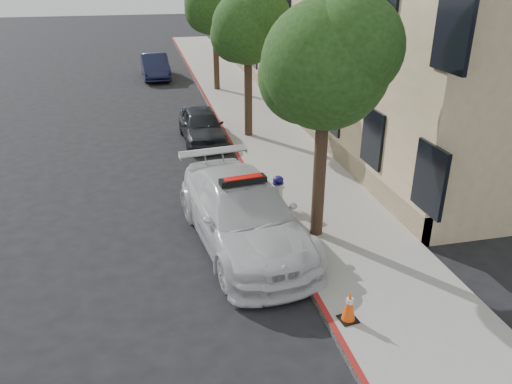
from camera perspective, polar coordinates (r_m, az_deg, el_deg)
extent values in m
plane|color=black|center=(13.73, -7.46, -2.52)|extent=(120.00, 120.00, 0.00)
cube|color=gray|center=(23.49, -1.23, 9.48)|extent=(3.20, 50.00, 0.15)
cube|color=maroon|center=(23.24, -5.00, 9.23)|extent=(0.12, 50.00, 0.15)
cylinder|color=black|center=(11.77, 7.28, 2.38)|extent=(0.30, 0.30, 3.30)
sphere|color=#183510|center=(11.09, 7.97, 14.17)|extent=(2.80, 2.80, 2.80)
sphere|color=#183510|center=(10.90, 10.71, 15.95)|extent=(2.24, 2.24, 2.24)
sphere|color=#183510|center=(11.31, 5.64, 12.94)|extent=(2.10, 2.10, 2.10)
cylinder|color=black|center=(19.14, -0.89, 11.13)|extent=(0.30, 0.30, 3.19)
sphere|color=#183510|center=(18.73, -0.94, 18.27)|extent=(2.60, 2.60, 2.60)
sphere|color=#183510|center=(18.48, 0.55, 19.43)|extent=(2.08, 2.08, 2.08)
sphere|color=#183510|center=(18.99, -2.21, 17.43)|extent=(1.95, 1.95, 1.95)
cylinder|color=black|center=(26.85, -4.59, 15.22)|extent=(0.30, 0.30, 3.41)
sphere|color=#183510|center=(26.55, -4.78, 20.56)|extent=(3.00, 3.00, 3.00)
sphere|color=#183510|center=(26.82, -5.64, 19.93)|extent=(2.25, 2.25, 2.25)
imported|color=silver|center=(11.89, -1.46, -2.49)|extent=(2.93, 5.77, 1.61)
cube|color=black|center=(11.52, -1.50, 1.33)|extent=(1.13, 0.42, 0.14)
cube|color=#A50A07|center=(11.49, -1.51, 1.60)|extent=(0.92, 0.33, 0.06)
imported|color=#202328|center=(19.17, -6.22, 7.58)|extent=(1.61, 3.80, 1.28)
imported|color=#151936|center=(30.96, -11.47, 13.92)|extent=(1.66, 4.31, 1.40)
cylinder|color=silver|center=(13.67, 2.50, -1.50)|extent=(0.35, 0.35, 0.11)
cylinder|color=silver|center=(13.51, 2.53, -0.13)|extent=(0.26, 0.26, 0.61)
ellipsoid|color=navy|center=(13.35, 2.56, 1.44)|extent=(0.29, 0.29, 0.20)
cylinder|color=silver|center=(13.46, 2.54, 0.40)|extent=(0.39, 0.25, 0.11)
cylinder|color=silver|center=(13.46, 2.54, 0.40)|extent=(0.18, 0.23, 0.11)
cube|color=black|center=(9.79, 10.47, -14.10)|extent=(0.37, 0.37, 0.03)
cone|color=#FF500D|center=(9.59, 10.62, -12.62)|extent=(0.26, 0.26, 0.61)
cylinder|color=white|center=(9.53, 10.67, -12.13)|extent=(0.14, 0.14, 0.09)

